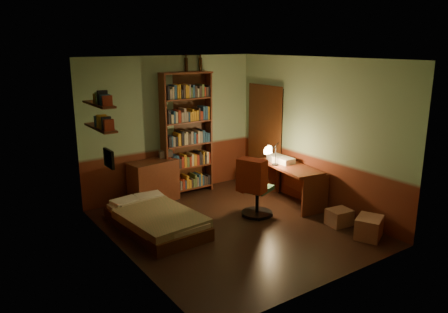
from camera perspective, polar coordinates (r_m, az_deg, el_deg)
floor at (r=6.98m, az=1.18°, el=-9.28°), size 3.50×4.00×0.02m
ceiling at (r=6.39m, az=1.31°, el=12.74°), size 3.50×4.00×0.02m
wall_back at (r=8.24m, az=-6.98°, el=3.90°), size 3.50×0.02×2.60m
wall_left at (r=5.75m, az=-13.15°, el=-1.12°), size 0.02×4.00×2.60m
wall_right at (r=7.70m, az=11.94°, el=2.94°), size 0.02×4.00×2.60m
wall_front at (r=5.13m, az=14.50°, el=-3.11°), size 3.50×0.02×2.60m
doorway at (r=8.66m, az=5.44°, el=2.45°), size 0.06×0.90×2.00m
door_trim at (r=8.64m, az=5.26°, el=2.42°), size 0.02×0.98×2.08m
bed at (r=6.90m, az=-8.91°, el=-7.35°), size 1.02×1.79×0.52m
dresser at (r=8.03m, az=-9.18°, el=-3.22°), size 0.91×0.54×0.77m
mini_stereo at (r=8.15m, az=-7.64°, el=0.38°), size 0.29×0.25×0.13m
bookshelf at (r=8.25m, az=-4.91°, el=2.93°), size 1.01×0.39×2.31m
bottle_left at (r=8.22m, az=-4.96°, el=11.87°), size 0.07×0.07×0.25m
bottle_right at (r=8.38m, az=-3.09°, el=11.94°), size 0.08×0.08×0.24m
desk at (r=7.92m, az=8.44°, el=-3.63°), size 0.73×1.40×0.71m
paper_stack at (r=8.05m, az=6.60°, el=-0.20°), size 0.28×0.33×0.11m
desk_lamp at (r=7.73m, az=6.77°, el=0.79°), size 0.18×0.18×0.54m
office_chair at (r=7.28m, az=4.39°, el=-3.79°), size 0.66×0.63×1.05m
red_jacket at (r=6.99m, az=4.12°, el=2.19°), size 0.27×0.47×0.54m
wall_shelf_lower at (r=6.73m, az=-15.84°, el=3.62°), size 0.20×0.90×0.03m
wall_shelf_upper at (r=6.67m, az=-16.05°, el=6.57°), size 0.20×0.90×0.03m
framed_picture at (r=6.32m, az=-14.81°, el=-0.27°), size 0.04×0.32×0.26m
cardboard_box_a at (r=6.91m, az=18.41°, el=-8.80°), size 0.53×0.49×0.32m
cardboard_box_b at (r=7.25m, az=14.81°, el=-7.67°), size 0.39×0.34×0.26m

